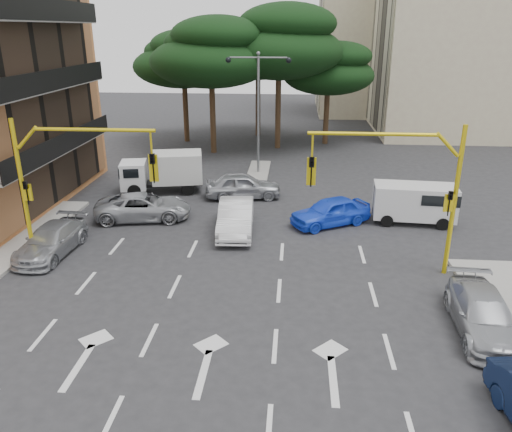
# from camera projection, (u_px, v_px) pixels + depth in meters

# --- Properties ---
(ground) EXTENTS (120.00, 120.00, 0.00)m
(ground) POSITION_uv_depth(u_px,v_px,m) (227.00, 288.00, 18.94)
(ground) COLOR #28282B
(ground) RESTS_ON ground
(median_strip) EXTENTS (1.40, 6.00, 0.15)m
(median_strip) POSITION_uv_depth(u_px,v_px,m) (258.00, 173.00, 33.84)
(median_strip) COLOR gray
(median_strip) RESTS_ON ground
(apartment_beige_near) EXTENTS (20.20, 12.15, 18.70)m
(apartment_beige_near) POSITION_uv_depth(u_px,v_px,m) (497.00, 27.00, 44.01)
(apartment_beige_near) COLOR #C7B495
(apartment_beige_near) RESTS_ON ground
(apartment_beige_far) EXTENTS (16.20, 12.15, 16.70)m
(apartment_beige_far) POSITION_uv_depth(u_px,v_px,m) (392.00, 37.00, 56.07)
(apartment_beige_far) COLOR #C7B495
(apartment_beige_far) RESTS_ON ground
(pine_left_near) EXTENTS (9.15, 9.15, 10.23)m
(pine_left_near) POSITION_uv_depth(u_px,v_px,m) (211.00, 52.00, 37.03)
(pine_left_near) COLOR #382616
(pine_left_near) RESTS_ON ground
(pine_center) EXTENTS (9.98, 9.98, 11.16)m
(pine_center) POSITION_uv_depth(u_px,v_px,m) (280.00, 42.00, 38.28)
(pine_center) COLOR #382616
(pine_center) RESTS_ON ground
(pine_left_far) EXTENTS (8.32, 8.32, 9.30)m
(pine_left_far) POSITION_uv_depth(u_px,v_px,m) (184.00, 59.00, 41.23)
(pine_left_far) COLOR #382616
(pine_left_far) RESTS_ON ground
(pine_right) EXTENTS (7.49, 7.49, 8.37)m
(pine_right) POSITION_uv_depth(u_px,v_px,m) (329.00, 68.00, 40.58)
(pine_right) COLOR #382616
(pine_right) RESTS_ON ground
(pine_back) EXTENTS (9.15, 9.15, 10.23)m
(pine_back) POSITION_uv_depth(u_px,v_px,m) (259.00, 49.00, 43.34)
(pine_back) COLOR #382616
(pine_back) RESTS_ON ground
(signal_mast_right) EXTENTS (5.79, 0.37, 6.00)m
(signal_mast_right) POSITION_uv_depth(u_px,v_px,m) (409.00, 180.00, 18.93)
(signal_mast_right) COLOR yellow
(signal_mast_right) RESTS_ON ground
(signal_mast_left) EXTENTS (5.79, 0.37, 6.00)m
(signal_mast_left) POSITION_uv_depth(u_px,v_px,m) (63.00, 172.00, 19.93)
(signal_mast_left) COLOR yellow
(signal_mast_left) RESTS_ON ground
(street_lamp_center) EXTENTS (4.16, 0.36, 7.77)m
(street_lamp_center) POSITION_uv_depth(u_px,v_px,m) (258.00, 92.00, 31.95)
(street_lamp_center) COLOR slate
(street_lamp_center) RESTS_ON median_strip
(car_white_hatch) EXTENTS (1.89, 4.69, 1.52)m
(car_white_hatch) POSITION_uv_depth(u_px,v_px,m) (236.00, 217.00, 23.96)
(car_white_hatch) COLOR silver
(car_white_hatch) RESTS_ON ground
(car_blue_compact) EXTENTS (4.38, 3.45, 1.40)m
(car_blue_compact) POSITION_uv_depth(u_px,v_px,m) (330.00, 212.00, 24.87)
(car_blue_compact) COLOR blue
(car_blue_compact) RESTS_ON ground
(car_silver_wagon) EXTENTS (2.04, 4.46, 1.26)m
(car_silver_wagon) POSITION_uv_depth(u_px,v_px,m) (51.00, 241.00, 21.64)
(car_silver_wagon) COLOR #9A9CA1
(car_silver_wagon) RESTS_ON ground
(car_silver_cross_a) EXTENTS (5.12, 2.99, 1.34)m
(car_silver_cross_a) POSITION_uv_depth(u_px,v_px,m) (143.00, 207.00, 25.63)
(car_silver_cross_a) COLOR #A4A7AC
(car_silver_cross_a) RESTS_ON ground
(car_silver_cross_b) EXTENTS (4.56, 2.43, 1.48)m
(car_silver_cross_b) POSITION_uv_depth(u_px,v_px,m) (243.00, 186.00, 28.82)
(car_silver_cross_b) COLOR #A6A8AE
(car_silver_cross_b) RESTS_ON ground
(car_silver_parked) EXTENTS (2.06, 4.52, 1.28)m
(car_silver_parked) POSITION_uv_depth(u_px,v_px,m) (483.00, 314.00, 16.05)
(car_silver_parked) COLOR #9C9EA4
(car_silver_parked) RESTS_ON ground
(van_white) EXTENTS (4.12, 2.12, 2.00)m
(van_white) POSITION_uv_depth(u_px,v_px,m) (414.00, 204.00, 25.10)
(van_white) COLOR silver
(van_white) RESTS_ON ground
(box_truck_a) EXTENTS (5.16, 2.97, 2.39)m
(box_truck_a) POSITION_uv_depth(u_px,v_px,m) (163.00, 173.00, 29.75)
(box_truck_a) COLOR white
(box_truck_a) RESTS_ON ground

